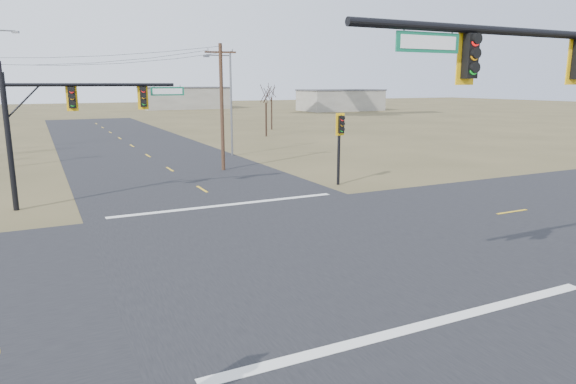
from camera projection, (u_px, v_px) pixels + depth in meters
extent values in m
plane|color=brown|center=(293.00, 246.00, 19.87)|extent=(320.00, 320.00, 0.00)
cube|color=black|center=(293.00, 246.00, 19.86)|extent=(160.00, 14.00, 0.02)
cube|color=black|center=(293.00, 246.00, 19.86)|extent=(14.00, 160.00, 0.02)
cube|color=silver|center=(423.00, 326.00, 13.28)|extent=(12.00, 0.40, 0.01)
cube|color=silver|center=(228.00, 205.00, 26.45)|extent=(12.00, 0.40, 0.01)
cylinder|color=black|center=(537.00, 33.00, 13.13)|extent=(11.48, 0.21, 0.21)
cube|color=#0E6443|center=(428.00, 42.00, 11.67)|extent=(1.80, 0.05, 0.45)
cylinder|color=black|center=(9.00, 143.00, 24.78)|extent=(0.27, 0.27, 6.70)
cylinder|color=black|center=(94.00, 85.00, 25.96)|extent=(8.13, 0.17, 0.17)
cube|color=#0E6443|center=(168.00, 91.00, 27.65)|extent=(1.80, 0.05, 0.45)
cylinder|color=black|center=(339.00, 151.00, 31.43)|extent=(0.18, 0.18, 4.26)
cylinder|color=#492E1F|center=(222.00, 108.00, 36.26)|extent=(0.26, 0.26, 8.88)
cube|color=#492E1F|center=(220.00, 52.00, 35.46)|extent=(2.14, 0.59, 0.12)
cylinder|color=slate|center=(231.00, 105.00, 43.85)|extent=(0.17, 0.17, 8.65)
cylinder|color=slate|center=(218.00, 55.00, 42.54)|extent=(2.08, 0.10, 0.10)
cube|color=slate|center=(206.00, 56.00, 42.11)|extent=(0.52, 0.33, 0.16)
cube|color=slate|center=(15.00, 32.00, 46.84)|extent=(0.67, 0.50, 0.20)
cylinder|color=black|center=(266.00, 119.00, 60.38)|extent=(0.21, 0.21, 3.98)
cylinder|color=black|center=(272.00, 114.00, 69.30)|extent=(0.19, 0.19, 4.30)
cube|color=#A09C8E|center=(183.00, 98.00, 126.70)|extent=(20.00, 12.00, 5.00)
cube|color=#A09C8E|center=(341.00, 101.00, 117.74)|extent=(18.00, 10.00, 4.50)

